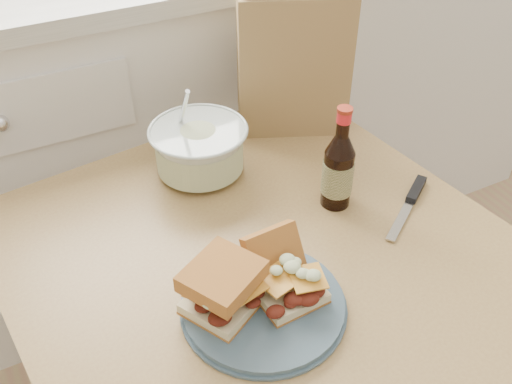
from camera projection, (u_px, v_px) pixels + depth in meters
name	position (u px, v px, depth m)	size (l,w,h in m)	color
cabinet_run	(185.00, 111.00, 1.72)	(2.50, 0.64, 0.94)	white
dining_table	(261.00, 288.00, 1.04)	(0.91, 0.91, 0.68)	tan
plate	(263.00, 305.00, 0.87)	(0.25, 0.25, 0.02)	#435B6D
sandwich_left	(223.00, 287.00, 0.84)	(0.14, 0.14, 0.08)	beige
sandwich_right	(284.00, 275.00, 0.87)	(0.10, 0.14, 0.08)	beige
coleslaw_bowl	(199.00, 151.00, 1.12)	(0.19, 0.19, 0.19)	silver
beer_bottle	(338.00, 170.00, 1.02)	(0.06, 0.06, 0.21)	black
knife	(412.00, 197.00, 1.08)	(0.17, 0.13, 0.01)	silver
paper_bag	(292.00, 58.00, 1.21)	(0.23, 0.15, 0.30)	#977549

